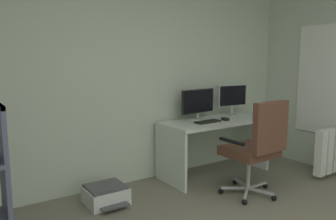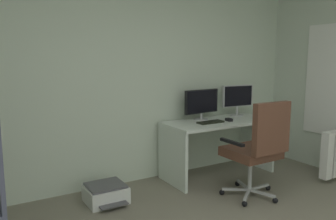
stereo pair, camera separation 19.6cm
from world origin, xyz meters
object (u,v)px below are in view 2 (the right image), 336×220
object	(u,v)px
monitor_main	(202,103)
office_chair	(258,146)
printer	(106,193)
keyboard	(211,122)
monitor_secondary	(238,97)
desk	(218,135)
computer_mouse	(229,120)

from	to	relation	value
monitor_main	office_chair	bearing A→B (deg)	-89.08
printer	keyboard	bearing A→B (deg)	-0.90
monitor_secondary	printer	world-z (taller)	monitor_secondary
printer	desk	bearing A→B (deg)	2.02
desk	computer_mouse	size ratio (longest dim) A/B	14.24
keyboard	computer_mouse	distance (m)	0.28
computer_mouse	office_chair	xyz separation A→B (m)	(-0.22, -0.73, -0.14)
desk	monitor_secondary	size ratio (longest dim) A/B	2.93
desk	monitor_main	world-z (taller)	monitor_main
computer_mouse	monitor_main	bearing A→B (deg)	143.27
desk	keyboard	distance (m)	0.29
monitor_secondary	office_chair	xyz separation A→B (m)	(-0.60, -0.99, -0.38)
desk	keyboard	size ratio (longest dim) A/B	4.19
desk	monitor_secondary	bearing A→B (deg)	19.75
monitor_secondary	keyboard	distance (m)	0.74
keyboard	printer	world-z (taller)	keyboard
monitor_main	computer_mouse	size ratio (longest dim) A/B	5.33
monitor_secondary	keyboard	world-z (taller)	monitor_secondary
monitor_main	printer	xyz separation A→B (m)	(-1.40, -0.22, -0.85)
keyboard	computer_mouse	world-z (taller)	computer_mouse
monitor_main	computer_mouse	distance (m)	0.41
monitor_secondary	printer	distance (m)	2.21
keyboard	office_chair	world-z (taller)	office_chair
monitor_secondary	keyboard	xyz separation A→B (m)	(-0.65, -0.24, -0.24)
printer	monitor_secondary	bearing A→B (deg)	6.26
computer_mouse	monitor_secondary	bearing A→B (deg)	45.44
desk	printer	size ratio (longest dim) A/B	3.10
desk	office_chair	world-z (taller)	office_chair
monitor_secondary	computer_mouse	distance (m)	0.51
desk	printer	distance (m)	1.61
keyboard	printer	bearing A→B (deg)	177.72
monitor_secondary	office_chair	world-z (taller)	monitor_secondary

